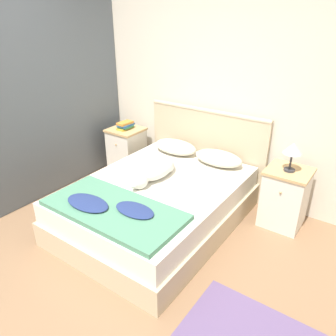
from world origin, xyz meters
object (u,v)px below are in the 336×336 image
at_px(pillow_left, 175,147).
at_px(pillow_right, 218,158).
at_px(nightstand_right, 285,197).
at_px(table_lamp, 293,150).
at_px(bed, 157,204).
at_px(book_stack, 125,125).
at_px(dog, 154,171).
at_px(nightstand_left, 127,151).

height_order(pillow_left, pillow_right, same).
relative_size(nightstand_right, table_lamp, 2.12).
relative_size(bed, book_stack, 8.42).
distance_m(pillow_right, table_lamp, 0.86).
distance_m(dog, table_lamp, 1.39).
bearing_deg(nightstand_right, pillow_right, 178.52).
distance_m(bed, pillow_right, 0.90).
relative_size(pillow_right, dog, 0.76).
relative_size(nightstand_right, pillow_right, 1.13).
bearing_deg(dog, nightstand_left, 145.63).
relative_size(nightstand_right, book_stack, 2.71).
relative_size(pillow_left, dog, 0.76).
height_order(nightstand_left, dog, dog).
bearing_deg(nightstand_right, table_lamp, -90.00).
bearing_deg(bed, nightstand_right, 34.74).
xyz_separation_m(nightstand_right, book_stack, (-2.20, 0.00, 0.36)).
bearing_deg(pillow_left, book_stack, -178.75).
height_order(bed, book_stack, book_stack).
xyz_separation_m(bed, pillow_right, (0.30, 0.78, 0.32)).
bearing_deg(nightstand_left, bed, -34.74).
height_order(nightstand_left, pillow_right, nightstand_left).
relative_size(book_stack, table_lamp, 0.78).
bearing_deg(bed, nightstand_left, 145.26).
bearing_deg(nightstand_left, book_stack, 128.33).
xyz_separation_m(bed, pillow_left, (-0.30, 0.78, 0.32)).
relative_size(bed, nightstand_right, 3.11).
height_order(nightstand_left, nightstand_right, same).
bearing_deg(nightstand_right, book_stack, 179.92).
distance_m(pillow_left, dog, 0.74).
relative_size(pillow_right, book_stack, 2.40).
height_order(pillow_right, book_stack, book_stack).
xyz_separation_m(bed, table_lamp, (1.10, 0.74, 0.63)).
relative_size(dog, table_lamp, 2.47).
bearing_deg(dog, pillow_left, 106.34).
xyz_separation_m(bed, book_stack, (-1.10, 0.76, 0.45)).
relative_size(dog, book_stack, 3.15).
bearing_deg(nightstand_right, nightstand_left, 180.00).
height_order(nightstand_left, book_stack, book_stack).
xyz_separation_m(pillow_left, book_stack, (-0.80, -0.02, 0.13)).
height_order(nightstand_right, table_lamp, table_lamp).
bearing_deg(nightstand_right, bed, -145.26).
bearing_deg(pillow_left, table_lamp, -1.56).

